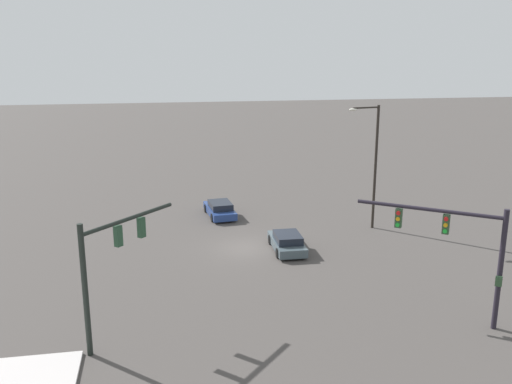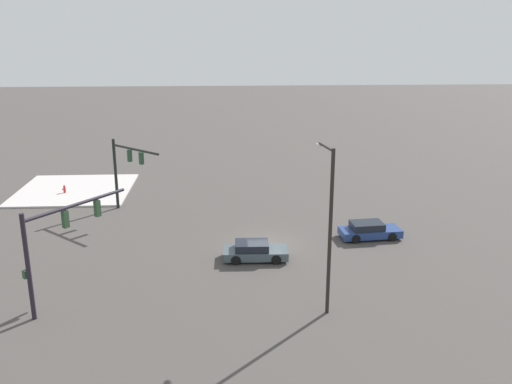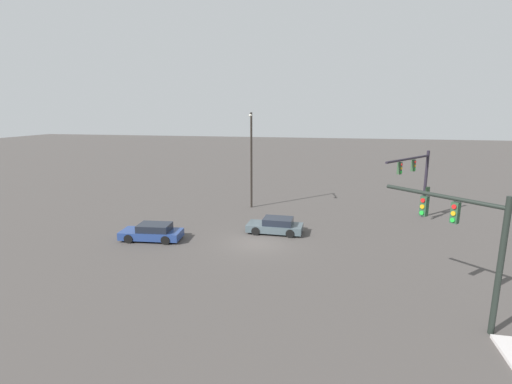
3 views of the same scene
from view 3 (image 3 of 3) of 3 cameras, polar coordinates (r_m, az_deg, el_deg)
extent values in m
plane|color=#46413F|center=(27.27, 0.27, -7.63)|extent=(214.36, 214.36, 0.00)
cylinder|color=black|center=(18.60, 32.83, -9.54)|extent=(0.25, 0.25, 5.96)
cylinder|color=black|center=(19.03, 25.99, -0.54)|extent=(4.20, 3.91, 0.19)
cube|color=#24432E|center=(18.83, 27.78, -2.77)|extent=(0.41, 0.41, 0.95)
cylinder|color=red|center=(18.62, 27.64, -1.97)|extent=(0.19, 0.18, 0.20)
cylinder|color=orange|center=(18.69, 27.55, -2.87)|extent=(0.19, 0.18, 0.20)
cylinder|color=green|center=(18.77, 27.46, -3.75)|extent=(0.19, 0.18, 0.20)
cube|color=#24432E|center=(19.50, 23.98, -1.94)|extent=(0.41, 0.41, 0.95)
cylinder|color=red|center=(19.30, 23.81, -1.16)|extent=(0.19, 0.18, 0.20)
cylinder|color=orange|center=(19.37, 23.74, -2.02)|extent=(0.19, 0.18, 0.20)
cylinder|color=green|center=(19.44, 23.66, -2.88)|extent=(0.19, 0.18, 0.20)
cylinder|color=black|center=(36.18, 24.12, 1.08)|extent=(0.25, 0.25, 5.88)
cylinder|color=black|center=(32.75, 21.99, 4.65)|extent=(4.22, 5.61, 0.19)
cube|color=#2B492D|center=(33.60, 22.58, 3.70)|extent=(0.40, 0.41, 0.95)
cylinder|color=red|center=(33.49, 22.86, 4.17)|extent=(0.17, 0.20, 0.20)
cylinder|color=orange|center=(33.53, 22.82, 3.66)|extent=(0.17, 0.20, 0.20)
cylinder|color=green|center=(33.57, 22.78, 3.15)|extent=(0.17, 0.20, 0.20)
cube|color=#2B492D|center=(31.62, 20.79, 3.37)|extent=(0.40, 0.41, 0.95)
cylinder|color=red|center=(31.51, 21.09, 3.86)|extent=(0.17, 0.20, 0.20)
cylinder|color=orange|center=(31.55, 21.05, 3.32)|extent=(0.17, 0.20, 0.20)
cylinder|color=green|center=(31.60, 21.01, 2.79)|extent=(0.17, 0.20, 0.20)
cube|color=#2B492D|center=(36.15, 24.44, 0.34)|extent=(0.37, 0.38, 0.44)
cylinder|color=black|center=(36.10, -0.70, 4.69)|extent=(0.20, 0.20, 9.07)
cylinder|color=black|center=(34.77, -0.78, 11.64)|extent=(0.50, 2.05, 0.12)
ellipsoid|color=silver|center=(33.74, -0.85, 11.46)|extent=(0.41, 0.64, 0.20)
cube|color=#424F56|center=(29.27, 2.84, -5.34)|extent=(4.25, 1.90, 0.55)
cube|color=black|center=(29.08, 3.34, -4.39)|extent=(2.22, 1.65, 0.50)
cylinder|color=black|center=(28.76, -0.04, -5.89)|extent=(0.64, 0.23, 0.64)
cylinder|color=black|center=(30.35, 0.68, -4.92)|extent=(0.64, 0.23, 0.64)
cylinder|color=black|center=(28.32, 5.15, -6.24)|extent=(0.64, 0.23, 0.64)
cylinder|color=black|center=(29.93, 5.60, -5.22)|extent=(0.64, 0.23, 0.64)
cube|color=navy|center=(28.74, -15.46, -6.12)|extent=(4.53, 2.25, 0.55)
cube|color=black|center=(28.49, -15.02, -5.15)|extent=(2.42, 1.82, 0.50)
cylinder|color=black|center=(28.56, -18.61, -6.69)|extent=(0.66, 0.28, 0.64)
cylinder|color=black|center=(30.03, -17.26, -5.67)|extent=(0.66, 0.28, 0.64)
cylinder|color=black|center=(27.55, -13.46, -7.06)|extent=(0.66, 0.28, 0.64)
cylinder|color=black|center=(29.08, -12.33, -5.98)|extent=(0.66, 0.28, 0.64)
camera|label=1|loc=(35.26, 70.05, 10.19)|focal=38.94mm
camera|label=2|loc=(62.08, 9.97, 17.28)|focal=39.23mm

